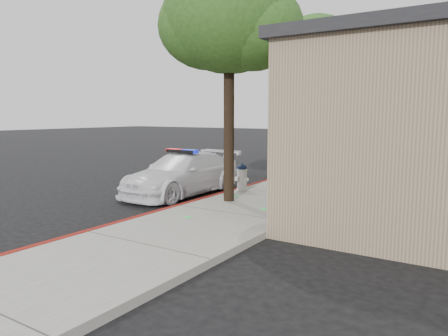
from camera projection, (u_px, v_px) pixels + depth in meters
ground at (176, 210)px, 11.29m from camera, size 120.00×120.00×0.00m
sidewalk at (280, 196)px, 12.92m from camera, size 3.20×60.00×0.15m
red_curb at (237, 191)px, 13.75m from camera, size 0.14×60.00×0.16m
police_car at (182, 174)px, 13.48m from camera, size 2.01×4.63×1.45m
fire_hydrant at (242, 177)px, 13.33m from camera, size 0.50×0.43×0.86m
street_tree_near at (229, 22)px, 11.21m from camera, size 3.87×3.54×6.48m
street_tree_mid at (316, 55)px, 16.77m from camera, size 3.29×3.42×6.28m
street_tree_far at (365, 73)px, 23.08m from camera, size 3.49×3.25×6.15m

